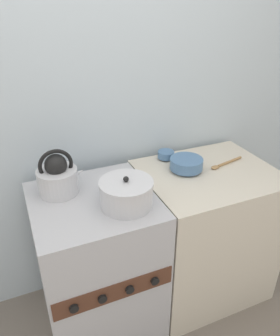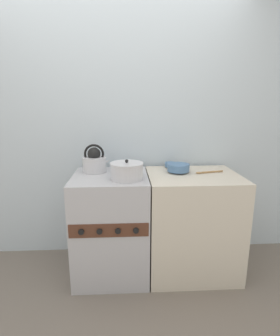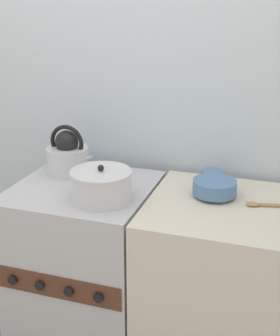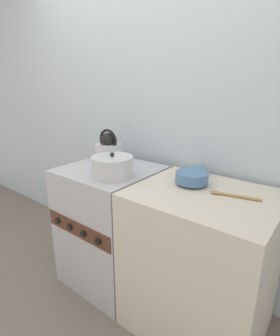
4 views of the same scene
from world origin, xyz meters
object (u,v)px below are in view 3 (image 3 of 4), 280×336
enamel_bowl (215,187)px  small_ceramic_bowl (213,175)px  cooking_pot (101,185)px  kettle (68,156)px  stove (87,271)px

enamel_bowl → small_ceramic_bowl: 0.19m
cooking_pot → kettle: bearing=138.5°
kettle → enamel_bowl: bearing=-3.7°
enamel_bowl → small_ceramic_bowl: size_ratio=1.87×
stove → small_ceramic_bowl: (0.56, 0.27, 0.48)m
cooking_pot → small_ceramic_bowl: 0.57m
cooking_pot → enamel_bowl: 0.50m
cooking_pot → small_ceramic_bowl: (0.42, 0.39, -0.04)m
cooking_pot → small_ceramic_bowl: cooking_pot is taller
stove → enamel_bowl: 0.78m
stove → kettle: size_ratio=3.57×
enamel_bowl → small_ceramic_bowl: enamel_bowl is taller
kettle → enamel_bowl: kettle is taller
stove → enamel_bowl: size_ratio=4.69×
small_ceramic_bowl → stove: bearing=-154.0°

